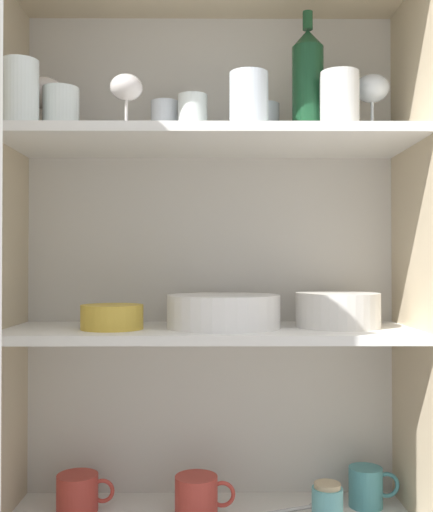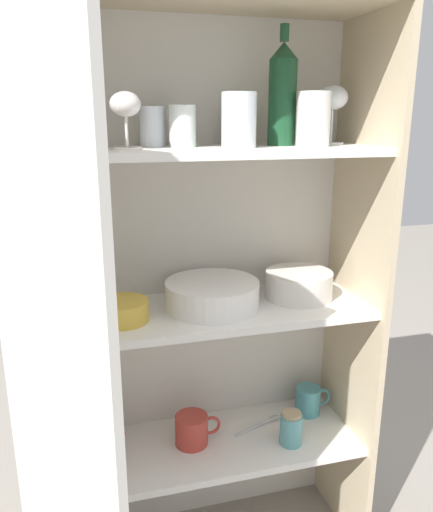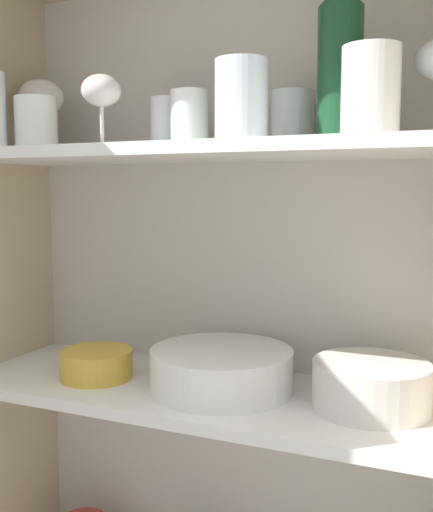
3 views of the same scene
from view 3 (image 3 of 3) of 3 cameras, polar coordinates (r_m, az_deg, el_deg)
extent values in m
cube|color=silver|center=(1.22, 2.02, -10.96)|extent=(0.92, 0.02, 1.51)
cube|color=#CCB793|center=(1.32, -19.51, -9.92)|extent=(0.02, 0.33, 1.51)
cube|color=white|center=(1.08, -1.12, -12.99)|extent=(0.88, 0.30, 0.02)
cube|color=white|center=(1.02, -1.17, 9.80)|extent=(0.88, 0.30, 0.02)
cylinder|color=white|center=(1.06, -2.58, 12.86)|extent=(0.07, 0.07, 0.10)
cylinder|color=white|center=(1.13, -4.69, 12.38)|extent=(0.06, 0.06, 0.10)
cylinder|color=white|center=(1.07, 7.26, 12.74)|extent=(0.07, 0.07, 0.10)
cylinder|color=white|center=(1.16, -16.80, 11.96)|extent=(0.08, 0.08, 0.09)
cylinder|color=white|center=(0.91, 14.46, 14.79)|extent=(0.08, 0.08, 0.13)
cylinder|color=white|center=(0.95, 2.38, 14.47)|extent=(0.08, 0.08, 0.13)
cylinder|color=silver|center=(1.26, -16.18, 9.47)|extent=(0.07, 0.07, 0.01)
cylinder|color=silver|center=(1.26, -16.23, 11.15)|extent=(0.01, 0.01, 0.07)
ellipsoid|color=silver|center=(1.27, -16.33, 14.29)|extent=(0.09, 0.09, 0.07)
cylinder|color=silver|center=(1.08, -10.81, 10.20)|extent=(0.06, 0.06, 0.01)
cylinder|color=silver|center=(1.08, -10.85, 12.07)|extent=(0.01, 0.01, 0.06)
ellipsoid|color=silver|center=(1.09, -10.92, 15.21)|extent=(0.07, 0.07, 0.06)
cylinder|color=#194728|center=(0.99, 11.66, 16.42)|extent=(0.07, 0.07, 0.21)
cylinder|color=white|center=(1.07, 0.48, -12.38)|extent=(0.25, 0.25, 0.01)
cylinder|color=white|center=(1.06, 0.48, -11.92)|extent=(0.25, 0.25, 0.01)
cylinder|color=white|center=(1.06, 0.48, -11.46)|extent=(0.25, 0.25, 0.01)
cylinder|color=white|center=(1.06, 0.48, -11.00)|extent=(0.25, 0.25, 0.01)
cylinder|color=white|center=(1.05, 0.48, -10.53)|extent=(0.25, 0.25, 0.01)
cylinder|color=white|center=(1.05, 0.48, -10.06)|extent=(0.25, 0.25, 0.01)
cylinder|color=white|center=(1.05, 0.48, -9.59)|extent=(0.25, 0.25, 0.01)
cylinder|color=white|center=(1.05, 0.48, -9.12)|extent=(0.25, 0.25, 0.01)
cylinder|color=silver|center=(1.00, 14.51, -11.85)|extent=(0.19, 0.19, 0.08)
torus|color=silver|center=(0.99, 14.57, -9.99)|extent=(0.18, 0.18, 0.01)
cylinder|color=gold|center=(1.15, -11.37, -10.04)|extent=(0.13, 0.13, 0.05)
torus|color=gold|center=(1.14, -11.40, -8.97)|extent=(0.13, 0.13, 0.01)
camera|label=1|loc=(0.60, -106.92, -22.14)|focal=42.00mm
camera|label=2|loc=(0.77, -88.87, 11.00)|focal=35.00mm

